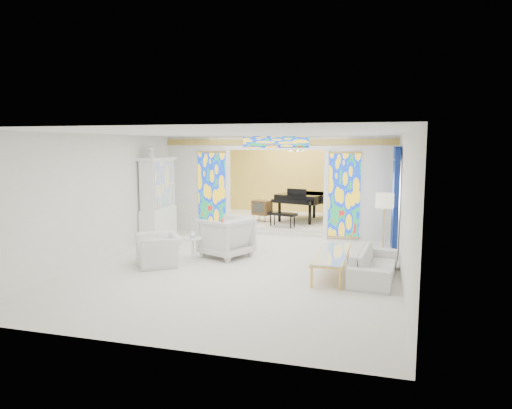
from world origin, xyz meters
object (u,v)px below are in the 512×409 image
(china_cabinet, at_px, (158,199))
(grand_piano, at_px, (309,198))
(coffee_table, at_px, (332,255))
(tv_console, at_px, (262,208))
(armchair_left, at_px, (159,250))
(sofa, at_px, (374,264))
(armchair_right, at_px, (226,237))

(china_cabinet, height_order, grand_piano, china_cabinet)
(coffee_table, bearing_deg, tv_console, 119.07)
(armchair_left, bearing_deg, tv_console, 133.12)
(coffee_table, relative_size, grand_piano, 0.72)
(china_cabinet, bearing_deg, coffee_table, -24.65)
(sofa, bearing_deg, armchair_right, 80.26)
(armchair_right, bearing_deg, china_cabinet, -96.12)
(armchair_right, relative_size, grand_piano, 0.37)
(grand_piano, xyz_separation_m, tv_console, (-1.49, -0.65, -0.30))
(coffee_table, bearing_deg, armchair_right, 161.11)
(grand_piano, bearing_deg, china_cabinet, -122.06)
(armchair_left, xyz_separation_m, grand_piano, (2.52, 6.07, 0.59))
(china_cabinet, xyz_separation_m, tv_console, (2.41, 2.77, -0.54))
(china_cabinet, height_order, coffee_table, china_cabinet)
(grand_piano, relative_size, tv_console, 4.11)
(armchair_right, xyz_separation_m, tv_console, (-0.20, 4.28, 0.14))
(tv_console, bearing_deg, sofa, -31.99)
(china_cabinet, bearing_deg, armchair_left, -62.64)
(coffee_table, bearing_deg, sofa, -1.01)
(china_cabinet, bearing_deg, grand_piano, 41.27)
(armchair_left, height_order, grand_piano, grand_piano)
(armchair_left, height_order, armchair_right, armchair_right)
(armchair_left, distance_m, sofa, 4.80)
(armchair_left, height_order, tv_console, tv_console)
(grand_piano, distance_m, tv_console, 1.65)
(china_cabinet, relative_size, coffee_table, 1.28)
(armchair_right, bearing_deg, tv_console, -153.35)
(china_cabinet, xyz_separation_m, armchair_left, (1.37, -2.65, -0.82))
(sofa, distance_m, grand_piano, 6.32)
(china_cabinet, bearing_deg, tv_console, 48.94)
(sofa, relative_size, tv_console, 2.94)
(sofa, height_order, grand_piano, grand_piano)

